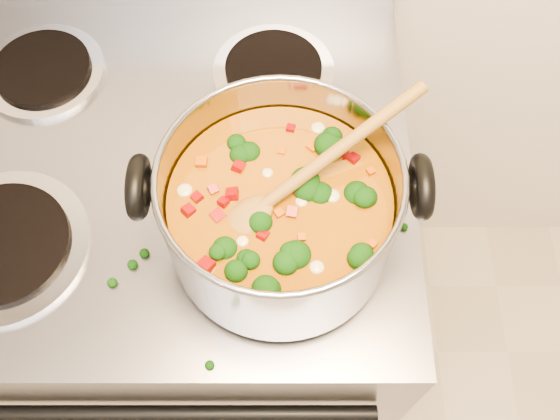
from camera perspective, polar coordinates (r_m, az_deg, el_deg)
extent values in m
cube|color=gray|center=(1.31, -8.16, -5.95)|extent=(0.74, 0.64, 0.92)
cylinder|color=black|center=(0.89, -12.53, -17.78)|extent=(0.63, 0.02, 0.02)
cylinder|color=#A5A5AD|center=(0.89, -23.94, -3.03)|extent=(0.22, 0.22, 0.01)
cylinder|color=black|center=(0.88, -24.13, -2.81)|extent=(0.17, 0.17, 0.01)
cylinder|color=#A5A5AD|center=(0.81, -0.69, -3.32)|extent=(0.22, 0.22, 0.01)
cylinder|color=black|center=(0.80, -0.70, -3.08)|extent=(0.17, 0.17, 0.01)
cylinder|color=#A5A5AD|center=(1.03, -20.81, 11.75)|extent=(0.18, 0.18, 0.01)
cylinder|color=black|center=(1.03, -20.95, 12.03)|extent=(0.15, 0.15, 0.01)
cylinder|color=#A5A5AD|center=(0.97, -0.59, 12.55)|extent=(0.18, 0.18, 0.01)
cylinder|color=black|center=(0.96, -0.60, 12.86)|extent=(0.15, 0.15, 0.01)
cylinder|color=#929299|center=(0.73, 0.00, 0.09)|extent=(0.28, 0.28, 0.15)
torus|color=#929299|center=(0.67, 0.00, 3.07)|extent=(0.28, 0.28, 0.01)
cylinder|color=#9C5A0E|center=(0.76, 0.00, -0.78)|extent=(0.26, 0.26, 0.10)
torus|color=black|center=(0.71, -12.79, 2.06)|extent=(0.02, 0.08, 0.08)
torus|color=black|center=(0.71, 12.79, 2.10)|extent=(0.02, 0.08, 0.08)
ellipsoid|color=black|center=(0.70, -2.15, -0.60)|extent=(0.04, 0.04, 0.03)
ellipsoid|color=black|center=(0.71, 1.31, 0.58)|extent=(0.04, 0.04, 0.03)
ellipsoid|color=black|center=(0.70, -0.62, 0.09)|extent=(0.04, 0.04, 0.03)
ellipsoid|color=black|center=(0.70, 5.63, -0.41)|extent=(0.04, 0.04, 0.03)
ellipsoid|color=black|center=(0.71, 9.36, 0.15)|extent=(0.04, 0.04, 0.03)
ellipsoid|color=black|center=(0.72, 2.67, 2.33)|extent=(0.04, 0.04, 0.03)
ellipsoid|color=black|center=(0.77, 3.57, 7.56)|extent=(0.04, 0.04, 0.03)
ellipsoid|color=black|center=(0.74, -6.34, 4.51)|extent=(0.04, 0.04, 0.03)
ellipsoid|color=black|center=(0.73, -4.76, 3.08)|extent=(0.04, 0.04, 0.03)
ellipsoid|color=black|center=(0.75, -2.01, 5.68)|extent=(0.04, 0.04, 0.03)
ellipsoid|color=maroon|center=(0.72, -6.47, 0.98)|extent=(0.01, 0.01, 0.01)
ellipsoid|color=maroon|center=(0.75, -1.93, 5.74)|extent=(0.01, 0.01, 0.01)
ellipsoid|color=maroon|center=(0.73, 6.44, 3.04)|extent=(0.01, 0.01, 0.01)
ellipsoid|color=maroon|center=(0.68, -1.48, -4.63)|extent=(0.01, 0.01, 0.01)
ellipsoid|color=maroon|center=(0.72, -5.37, 1.57)|extent=(0.01, 0.01, 0.01)
ellipsoid|color=maroon|center=(0.69, -1.13, -2.07)|extent=(0.01, 0.01, 0.01)
ellipsoid|color=maroon|center=(0.77, -4.63, 7.43)|extent=(0.01, 0.01, 0.01)
ellipsoid|color=maroon|center=(0.75, 4.25, 5.52)|extent=(0.01, 0.01, 0.01)
ellipsoid|color=maroon|center=(0.71, 4.52, 1.30)|extent=(0.01, 0.01, 0.01)
ellipsoid|color=maroon|center=(0.72, 7.15, 1.18)|extent=(0.01, 0.01, 0.01)
ellipsoid|color=maroon|center=(0.75, 2.90, 5.49)|extent=(0.01, 0.01, 0.01)
ellipsoid|color=maroon|center=(0.76, 2.43, 7.41)|extent=(0.01, 0.01, 0.01)
ellipsoid|color=maroon|center=(0.70, 4.55, -1.12)|extent=(0.01, 0.01, 0.01)
ellipsoid|color=maroon|center=(0.69, -0.37, -2.37)|extent=(0.01, 0.01, 0.01)
ellipsoid|color=#A74509|center=(0.67, 0.88, -5.15)|extent=(0.01, 0.01, 0.01)
ellipsoid|color=#A74509|center=(0.72, -1.46, 1.60)|extent=(0.01, 0.01, 0.01)
ellipsoid|color=#A74509|center=(0.71, -8.46, 0.44)|extent=(0.01, 0.01, 0.01)
ellipsoid|color=#A74509|center=(0.73, 1.24, 3.45)|extent=(0.01, 0.01, 0.01)
ellipsoid|color=#A74509|center=(0.72, -2.85, 2.01)|extent=(0.01, 0.01, 0.01)
ellipsoid|color=#A74509|center=(0.73, 7.66, 2.47)|extent=(0.01, 0.01, 0.01)
ellipsoid|color=#A74509|center=(0.75, 6.67, 5.70)|extent=(0.01, 0.01, 0.01)
ellipsoid|color=#A74509|center=(0.67, 2.93, -5.35)|extent=(0.01, 0.01, 0.01)
ellipsoid|color=#A74509|center=(0.74, -6.06, 4.27)|extent=(0.01, 0.01, 0.01)
ellipsoid|color=#A74509|center=(0.69, 6.17, -2.57)|extent=(0.01, 0.01, 0.01)
ellipsoid|color=#CABB8B|center=(0.70, 4.09, -1.60)|extent=(0.02, 0.02, 0.01)
ellipsoid|color=#CABB8B|center=(0.73, 8.95, 2.06)|extent=(0.02, 0.02, 0.01)
ellipsoid|color=#CABB8B|center=(0.69, 8.43, -2.81)|extent=(0.02, 0.02, 0.01)
ellipsoid|color=#CABB8B|center=(0.75, 6.46, 5.10)|extent=(0.02, 0.02, 0.01)
ellipsoid|color=#CABB8B|center=(0.71, -7.46, 0.08)|extent=(0.02, 0.02, 0.01)
ellipsoid|color=#CABB8B|center=(0.75, 2.14, 6.25)|extent=(0.02, 0.02, 0.01)
ellipsoid|color=#CABB8B|center=(0.73, 0.17, 3.41)|extent=(0.02, 0.02, 0.01)
ellipsoid|color=#CABB8B|center=(0.73, -0.74, 3.50)|extent=(0.02, 0.02, 0.01)
ellipsoid|color=#CABB8B|center=(0.73, 4.10, 3.42)|extent=(0.02, 0.02, 0.01)
ellipsoid|color=olive|center=(0.70, -3.09, -0.76)|extent=(0.08, 0.08, 0.04)
cylinder|color=olive|center=(0.70, 5.03, 5.27)|extent=(0.21, 0.14, 0.09)
ellipsoid|color=black|center=(0.89, 6.42, 5.73)|extent=(0.01, 0.01, 0.01)
ellipsoid|color=black|center=(0.89, -9.44, 5.39)|extent=(0.01, 0.01, 0.01)
ellipsoid|color=black|center=(0.91, -4.48, 7.40)|extent=(0.01, 0.01, 0.01)
ellipsoid|color=black|center=(0.89, 4.81, 5.89)|extent=(0.01, 0.01, 0.01)
ellipsoid|color=black|center=(0.86, 10.76, 1.25)|extent=(0.01, 0.01, 0.01)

